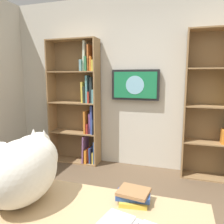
{
  "coord_description": "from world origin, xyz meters",
  "views": [
    {
      "loc": [
        -0.64,
        1.27,
        1.45
      ],
      "look_at": [
        0.11,
        -1.1,
        1.06
      ],
      "focal_mm": 35.48,
      "sensor_mm": 36.0,
      "label": 1
    }
  ],
  "objects_px": {
    "wall_mounted_tv": "(135,85)",
    "cat": "(26,167)",
    "bookshelf_left": "(223,107)",
    "bookshelf_right": "(80,105)",
    "desk_book_stack": "(133,196)"
  },
  "relations": [
    {
      "from": "bookshelf_left",
      "to": "cat",
      "type": "distance_m",
      "value": 2.73
    },
    {
      "from": "bookshelf_left",
      "to": "cat",
      "type": "xyz_separation_m",
      "value": [
        1.35,
        2.37,
        -0.09
      ]
    },
    {
      "from": "wall_mounted_tv",
      "to": "desk_book_stack",
      "type": "relative_size",
      "value": 3.82
    },
    {
      "from": "wall_mounted_tv",
      "to": "desk_book_stack",
      "type": "xyz_separation_m",
      "value": [
        -0.48,
        2.3,
        -0.53
      ]
    },
    {
      "from": "bookshelf_left",
      "to": "bookshelf_right",
      "type": "height_order",
      "value": "bookshelf_left"
    },
    {
      "from": "wall_mounted_tv",
      "to": "cat",
      "type": "bearing_deg",
      "value": 87.51
    },
    {
      "from": "bookshelf_right",
      "to": "bookshelf_left",
      "type": "bearing_deg",
      "value": 179.98
    },
    {
      "from": "bookshelf_left",
      "to": "wall_mounted_tv",
      "type": "bearing_deg",
      "value": -3.74
    },
    {
      "from": "wall_mounted_tv",
      "to": "bookshelf_left",
      "type": "bearing_deg",
      "value": 176.26
    },
    {
      "from": "bookshelf_left",
      "to": "desk_book_stack",
      "type": "bearing_deg",
      "value": 70.91
    },
    {
      "from": "wall_mounted_tv",
      "to": "cat",
      "type": "distance_m",
      "value": 2.48
    },
    {
      "from": "wall_mounted_tv",
      "to": "bookshelf_right",
      "type": "bearing_deg",
      "value": 5.03
    },
    {
      "from": "bookshelf_left",
      "to": "cat",
      "type": "relative_size",
      "value": 3.59
    },
    {
      "from": "desk_book_stack",
      "to": "cat",
      "type": "bearing_deg",
      "value": 14.44
    },
    {
      "from": "desk_book_stack",
      "to": "bookshelf_right",
      "type": "bearing_deg",
      "value": -57.88
    }
  ]
}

